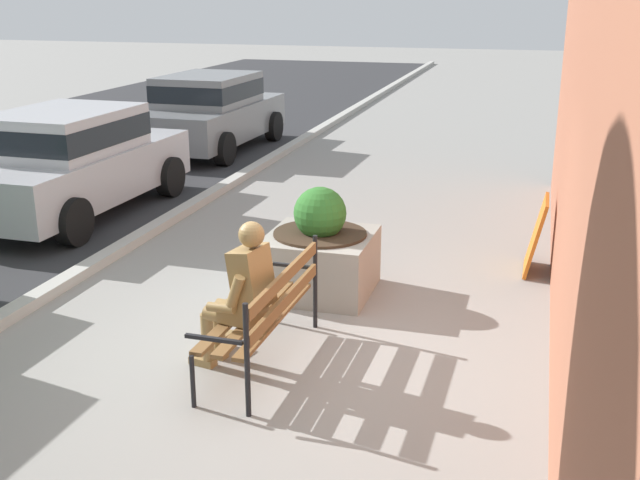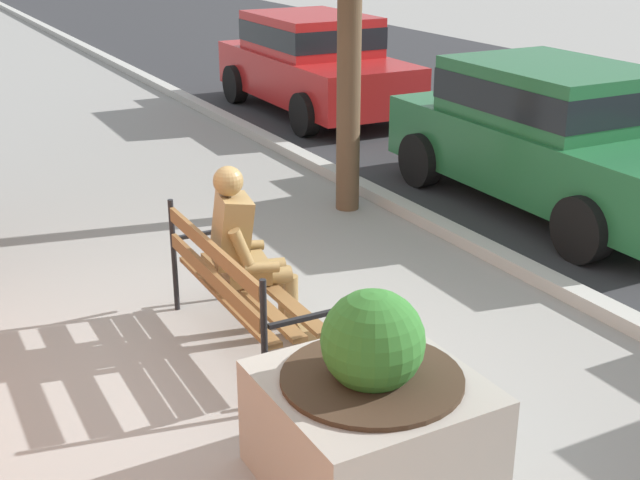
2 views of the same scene
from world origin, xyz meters
The scene contains 7 objects.
ground_plane centered at (0.00, 0.00, 0.00)m, with size 80.00×80.00×0.00m, color gray.
curb_stone centered at (0.00, 2.90, 0.06)m, with size 60.00×0.20×0.12m, color #B2AFA8.
park_bench centered at (-0.07, 0.06, 0.54)m, with size 1.81×0.56×0.95m.
bronze_statue_seated centered at (-0.21, 0.27, 0.67)m, with size 0.75×0.79×1.37m.
concrete_planter centered at (1.73, 0.10, 0.44)m, with size 1.12×1.12×1.19m.
parked_car_red centered at (-6.97, 4.45, 0.84)m, with size 4.14×1.99×1.56m.
parked_car_green centered at (-1.49, 4.45, 0.84)m, with size 4.14×1.99×1.56m.
Camera 2 is at (5.13, -2.10, 3.04)m, focal length 47.50 mm.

